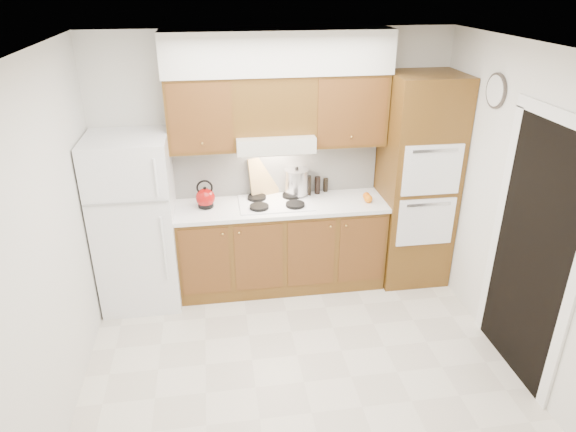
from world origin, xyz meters
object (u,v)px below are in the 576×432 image
object	(u,v)px
fridge	(136,222)
oven_cabinet	(416,182)
stock_pot	(297,182)
kettle	(205,198)

from	to	relation	value
fridge	oven_cabinet	distance (m)	2.86
oven_cabinet	stock_pot	xyz separation A→B (m)	(-1.22, 0.20, -0.00)
oven_cabinet	stock_pot	size ratio (longest dim) A/B	8.69
oven_cabinet	kettle	xyz separation A→B (m)	(-2.17, 0.04, -0.05)
fridge	kettle	world-z (taller)	fridge
fridge	oven_cabinet	size ratio (longest dim) A/B	0.78
kettle	stock_pot	xyz separation A→B (m)	(0.94, 0.16, 0.05)
fridge	stock_pot	world-z (taller)	fridge
kettle	fridge	bearing A→B (deg)	-168.89
stock_pot	oven_cabinet	bearing A→B (deg)	-9.26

